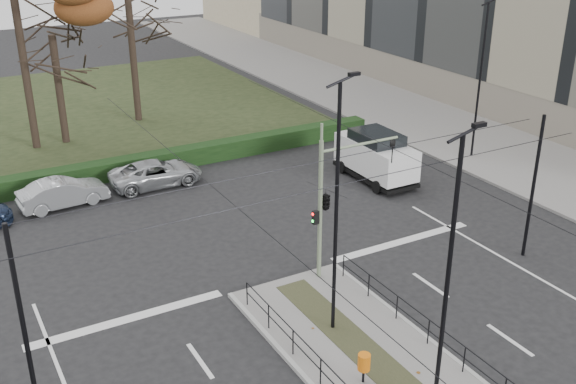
% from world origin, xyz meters
% --- Properties ---
extents(ground, '(140.00, 140.00, 0.00)m').
position_xyz_m(ground, '(0.00, 0.00, 0.00)').
color(ground, black).
rests_on(ground, ground).
extents(sidewalk_east, '(8.00, 90.00, 0.14)m').
position_xyz_m(sidewalk_east, '(18.00, 22.00, 0.07)').
color(sidewalk_east, slate).
rests_on(sidewalk_east, ground).
extents(park, '(38.00, 26.00, 0.10)m').
position_xyz_m(park, '(-6.00, 32.00, 0.05)').
color(park, black).
rests_on(park, ground).
extents(hedge, '(38.00, 1.00, 1.00)m').
position_xyz_m(hedge, '(-6.00, 18.60, 0.50)').
color(hedge, black).
rests_on(hedge, ground).
extents(median_railing, '(4.14, 13.24, 0.92)m').
position_xyz_m(median_railing, '(0.00, -2.60, 0.98)').
color(median_railing, black).
rests_on(median_railing, median_island).
extents(catenary, '(20.00, 34.00, 6.00)m').
position_xyz_m(catenary, '(0.00, 1.62, 3.42)').
color(catenary, black).
rests_on(catenary, ground).
extents(traffic_light, '(3.73, 2.14, 5.48)m').
position_xyz_m(traffic_light, '(1.56, 4.47, 3.33)').
color(traffic_light, gray).
rests_on(traffic_light, median_island).
extents(litter_bin, '(0.38, 0.38, 0.98)m').
position_xyz_m(litter_bin, '(-0.88, -1.50, 0.84)').
color(litter_bin, black).
rests_on(litter_bin, median_island).
extents(streetlamp_median_near, '(0.71, 0.15, 8.52)m').
position_xyz_m(streetlamp_median_near, '(-0.09, -3.75, 4.47)').
color(streetlamp_median_near, black).
rests_on(streetlamp_median_near, median_island).
extents(streetlamp_median_far, '(0.72, 0.15, 8.67)m').
position_xyz_m(streetlamp_median_far, '(-0.13, 1.32, 4.55)').
color(streetlamp_median_far, black).
rests_on(streetlamp_median_far, median_island).
extents(streetlamp_sidewalk, '(0.72, 0.15, 8.67)m').
position_xyz_m(streetlamp_sidewalk, '(15.94, 11.72, 4.55)').
color(streetlamp_sidewalk, black).
rests_on(streetlamp_sidewalk, sidewalk_east).
extents(parked_car_second, '(4.26, 1.79, 1.37)m').
position_xyz_m(parked_car_second, '(-5.78, 16.25, 0.68)').
color(parked_car_second, '#9FA2A6').
rests_on(parked_car_second, ground).
extents(parked_car_fourth, '(4.71, 2.17, 1.31)m').
position_xyz_m(parked_car_fourth, '(-1.05, 16.59, 0.65)').
color(parked_car_fourth, '#9FA2A6').
rests_on(parked_car_fourth, ground).
extents(white_van, '(2.26, 4.93, 2.58)m').
position_xyz_m(white_van, '(9.20, 11.77, 1.34)').
color(white_van, silver).
rests_on(white_van, ground).
extents(bare_tree_near, '(5.05, 5.05, 8.49)m').
position_xyz_m(bare_tree_near, '(-3.64, 25.61, 6.01)').
color(bare_tree_near, black).
rests_on(bare_tree_near, park).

